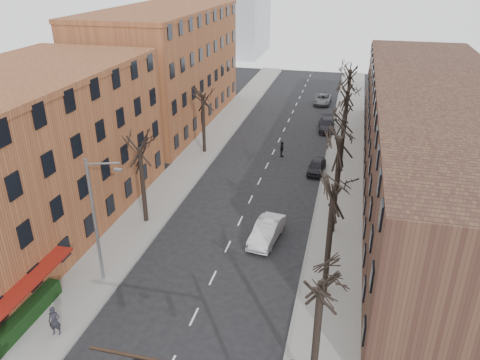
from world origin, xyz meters
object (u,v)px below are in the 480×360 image
Objects in this scene: silver_sedan at (267,231)px; parked_car_mid at (327,125)px; pedestrian_a at (55,321)px; parked_car_near at (317,166)px.

parked_car_mid is at bearing 91.97° from silver_sedan.
parked_car_mid is at bearing 54.04° from pedestrian_a.
parked_car_near is 29.65m from pedestrian_a.
pedestrian_a reaches higher than parked_car_near.
silver_sedan is at bearing -100.65° from parked_car_mid.
parked_car_near is 0.79× the size of parked_car_mid.
pedestrian_a is (-12.53, -40.48, 0.36)m from parked_car_mid.
pedestrian_a reaches higher than silver_sedan.
silver_sedan is 0.98× the size of parked_car_mid.
silver_sedan is 2.62× the size of pedestrian_a.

